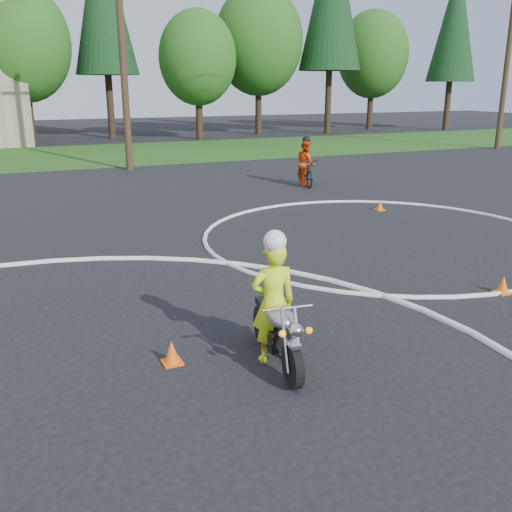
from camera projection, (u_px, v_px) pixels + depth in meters
name	position (u px, v px, depth m)	size (l,w,h in m)	color
course_markings	(179.00, 343.00, 7.63)	(19.05, 19.05, 0.12)	silver
primary_motorcycle	(278.00, 331.00, 6.95)	(0.63, 1.74, 0.91)	black
rider_primary_grp	(273.00, 299.00, 6.96)	(0.61, 0.44, 1.70)	#D2EB18
rider_second_grp	(306.00, 168.00, 19.56)	(1.01, 1.86, 1.70)	black
traffic_cones	(374.00, 295.00, 9.05)	(21.97, 13.65, 0.30)	#FF5F0D
treeline	(230.00, 33.00, 37.13)	(38.20, 8.10, 14.52)	#382619
utility_poles	(121.00, 34.00, 21.83)	(41.60, 1.12, 10.00)	#473321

